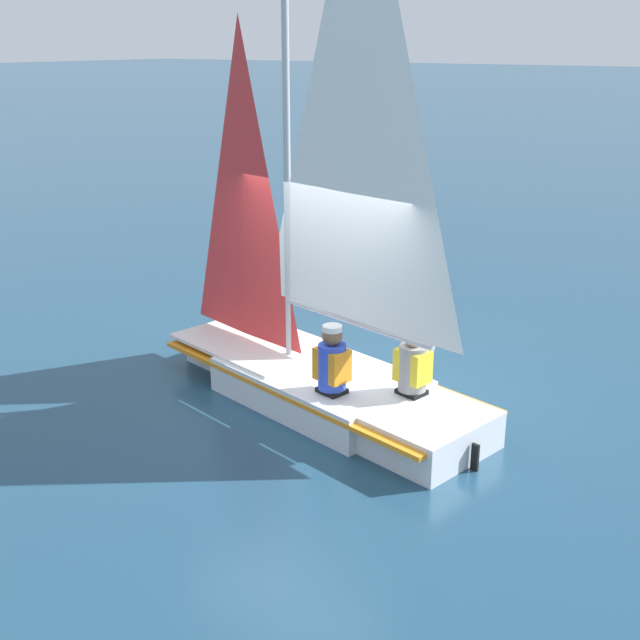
# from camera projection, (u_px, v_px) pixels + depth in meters

# --- Properties ---
(ground_plane) EXTENTS (260.00, 260.00, 0.00)m
(ground_plane) POSITION_uv_depth(u_px,v_px,m) (320.00, 401.00, 9.32)
(ground_plane) COLOR navy
(sailboat_main) EXTENTS (2.25, 4.39, 6.01)m
(sailboat_main) POSITION_uv_depth(u_px,v_px,m) (321.00, 328.00, 9.00)
(sailboat_main) COLOR silver
(sailboat_main) RESTS_ON ground_plane
(sailor_helm) EXTENTS (0.36, 0.39, 1.16)m
(sailor_helm) POSITION_uv_depth(u_px,v_px,m) (332.00, 373.00, 8.51)
(sailor_helm) COLOR black
(sailor_helm) RESTS_ON ground_plane
(sailor_crew) EXTENTS (0.36, 0.39, 1.16)m
(sailor_crew) POSITION_uv_depth(u_px,v_px,m) (412.00, 375.00, 8.48)
(sailor_crew) COLOR black
(sailor_crew) RESTS_ON ground_plane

